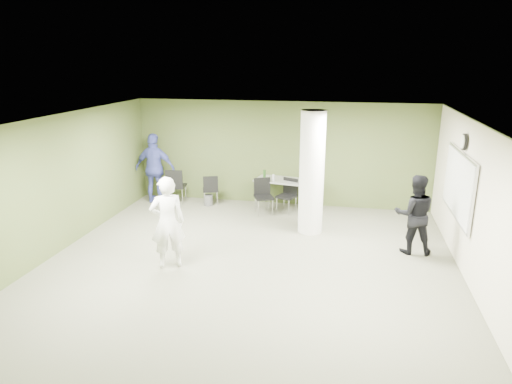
% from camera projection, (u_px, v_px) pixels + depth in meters
% --- Properties ---
extents(floor, '(8.00, 8.00, 0.00)m').
position_uv_depth(floor, '(250.00, 264.00, 8.95)').
color(floor, '#5A5947').
rests_on(floor, ground).
extents(ceiling, '(8.00, 8.00, 0.00)m').
position_uv_depth(ceiling, '(249.00, 121.00, 8.16)').
color(ceiling, white).
rests_on(ceiling, wall_back).
extents(wall_back, '(8.00, 2.80, 0.02)m').
position_uv_depth(wall_back, '(281.00, 154.00, 12.32)').
color(wall_back, '#4B5628').
rests_on(wall_back, floor).
extents(wall_left, '(0.02, 8.00, 2.80)m').
position_uv_depth(wall_left, '(59.00, 184.00, 9.33)').
color(wall_left, '#4B5628').
rests_on(wall_left, floor).
extents(wall_right_cream, '(0.02, 8.00, 2.80)m').
position_uv_depth(wall_right_cream, '(478.00, 209.00, 7.79)').
color(wall_right_cream, beige).
rests_on(wall_right_cream, floor).
extents(column, '(0.56, 0.56, 2.80)m').
position_uv_depth(column, '(312.00, 173.00, 10.24)').
color(column, silver).
rests_on(column, floor).
extents(whiteboard, '(0.05, 2.30, 1.30)m').
position_uv_depth(whiteboard, '(458.00, 185.00, 8.90)').
color(whiteboard, silver).
rests_on(whiteboard, wall_right_cream).
extents(wall_clock, '(0.06, 0.32, 0.32)m').
position_uv_depth(wall_clock, '(464.00, 142.00, 8.66)').
color(wall_clock, black).
rests_on(wall_clock, wall_right_cream).
extents(folding_table, '(1.77, 1.02, 1.04)m').
position_uv_depth(folding_table, '(286.00, 182.00, 12.03)').
color(folding_table, gray).
rests_on(folding_table, floor).
extents(wastebasket, '(0.25, 0.25, 0.29)m').
position_uv_depth(wastebasket, '(208.00, 200.00, 12.46)').
color(wastebasket, '#4C4C4C').
rests_on(wastebasket, floor).
extents(chair_back_left, '(0.54, 0.54, 0.98)m').
position_uv_depth(chair_back_left, '(176.00, 184.00, 12.51)').
color(chair_back_left, black).
rests_on(chair_back_left, floor).
extents(chair_back_right, '(0.53, 0.53, 0.84)m').
position_uv_depth(chair_back_right, '(211.00, 188.00, 12.42)').
color(chair_back_right, black).
rests_on(chair_back_right, floor).
extents(chair_table_left, '(0.60, 0.60, 0.91)m').
position_uv_depth(chair_table_left, '(263.00, 193.00, 11.75)').
color(chair_table_left, black).
rests_on(chair_table_left, floor).
extents(chair_table_right, '(0.57, 0.57, 0.88)m').
position_uv_depth(chair_table_right, '(288.00, 193.00, 11.87)').
color(chair_table_right, black).
rests_on(chair_table_right, floor).
extents(woman_white, '(0.78, 0.69, 1.80)m').
position_uv_depth(woman_white, '(168.00, 223.00, 8.59)').
color(woman_white, white).
rests_on(woman_white, floor).
extents(man_black, '(0.84, 0.67, 1.66)m').
position_uv_depth(man_black, '(414.00, 214.00, 9.26)').
color(man_black, black).
rests_on(man_black, floor).
extents(man_blue, '(1.13, 0.48, 1.93)m').
position_uv_depth(man_blue, '(155.00, 168.00, 12.53)').
color(man_blue, '#4049A0').
rests_on(man_blue, floor).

